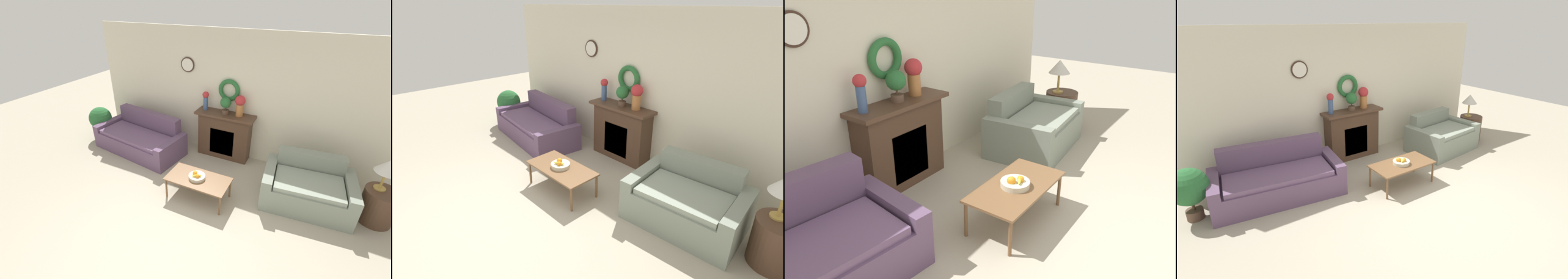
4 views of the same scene
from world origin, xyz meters
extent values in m
plane|color=#ADA38E|center=(0.00, 0.00, 0.00)|extent=(16.00, 16.00, 0.00)
cube|color=beige|center=(0.00, 2.82, 1.35)|extent=(6.80, 0.06, 2.70)
cylinder|color=#382319|center=(-1.11, 2.77, 1.93)|extent=(0.32, 0.02, 0.32)
cylinder|color=white|center=(-1.11, 2.76, 1.93)|extent=(0.27, 0.01, 0.27)
torus|color=#286633|center=(-0.13, 2.74, 1.51)|extent=(0.46, 0.09, 0.46)
cube|color=#4C3323|center=(-0.13, 2.62, 0.50)|extent=(1.13, 0.34, 0.99)
cube|color=black|center=(-0.13, 2.46, 0.42)|extent=(0.54, 0.02, 0.60)
cube|color=orange|center=(-0.13, 2.45, 0.34)|extent=(0.43, 0.01, 0.33)
cube|color=#4C3323|center=(-0.13, 2.58, 1.02)|extent=(1.27, 0.41, 0.05)
cube|color=#604766|center=(-1.98, 1.84, 0.20)|extent=(1.81, 0.97, 0.40)
cube|color=#604766|center=(-1.91, 2.31, 0.42)|extent=(1.74, 0.43, 0.85)
cube|color=#604766|center=(-2.90, 2.06, 0.27)|extent=(0.29, 0.97, 0.54)
cube|color=#604766|center=(-1.02, 1.82, 0.27)|extent=(0.29, 0.97, 0.54)
cube|color=#6A4E70|center=(-1.98, 1.84, 0.44)|extent=(1.73, 0.90, 0.08)
cube|color=gray|center=(1.73, 1.68, 0.23)|extent=(1.19, 0.87, 0.46)
cube|color=gray|center=(1.68, 2.17, 0.41)|extent=(1.14, 0.32, 0.81)
cube|color=gray|center=(1.08, 1.72, 0.30)|extent=(0.26, 0.99, 0.60)
cube|color=gray|center=(2.36, 1.85, 0.30)|extent=(0.26, 0.99, 0.60)
cube|color=gray|center=(1.73, 1.68, 0.50)|extent=(1.14, 0.80, 0.08)
cube|color=brown|center=(-0.02, 1.09, 0.40)|extent=(1.11, 0.58, 0.03)
cylinder|color=brown|center=(-0.54, 0.84, 0.19)|extent=(0.04, 0.04, 0.39)
cylinder|color=brown|center=(0.49, 0.84, 0.19)|extent=(0.04, 0.04, 0.39)
cylinder|color=brown|center=(-0.54, 1.34, 0.19)|extent=(0.04, 0.04, 0.39)
cylinder|color=brown|center=(0.49, 1.34, 0.19)|extent=(0.04, 0.04, 0.39)
cylinder|color=beige|center=(-0.05, 1.09, 0.44)|extent=(0.30, 0.30, 0.06)
sphere|color=#B2231E|center=(-0.09, 1.11, 0.49)|extent=(0.07, 0.07, 0.07)
sphere|color=orange|center=(-0.10, 1.11, 0.49)|extent=(0.08, 0.08, 0.08)
sphere|color=orange|center=(-0.09, 1.10, 0.49)|extent=(0.08, 0.08, 0.08)
sphere|color=orange|center=(-0.02, 1.04, 0.49)|extent=(0.07, 0.07, 0.07)
ellipsoid|color=yellow|center=(-0.03, 1.05, 0.49)|extent=(0.17, 0.12, 0.04)
cylinder|color=#4C3323|center=(2.79, 1.87, 0.29)|extent=(0.52, 0.52, 0.59)
cylinder|color=#B28E42|center=(2.72, 1.92, 0.60)|extent=(0.17, 0.17, 0.02)
cylinder|color=#B28E42|center=(2.72, 1.92, 0.76)|extent=(0.04, 0.04, 0.30)
cone|color=silver|center=(2.72, 1.92, 1.01)|extent=(0.34, 0.34, 0.21)
cylinder|color=#3D5684|center=(-0.60, 2.62, 1.18)|extent=(0.10, 0.10, 0.28)
sphere|color=#B72D33|center=(-0.60, 2.62, 1.38)|extent=(0.14, 0.14, 0.14)
cylinder|color=#AD6B38|center=(0.16, 2.62, 1.17)|extent=(0.15, 0.15, 0.26)
sphere|color=#B72D33|center=(0.16, 2.62, 1.38)|extent=(0.21, 0.21, 0.21)
cylinder|color=brown|center=(-0.14, 2.60, 1.09)|extent=(0.14, 0.14, 0.09)
cylinder|color=#4C3823|center=(-0.14, 2.60, 1.16)|extent=(0.02, 0.02, 0.06)
sphere|color=#286633|center=(-0.14, 2.60, 1.29)|extent=(0.23, 0.23, 0.23)
cylinder|color=brown|center=(-3.21, 2.04, 0.08)|extent=(0.24, 0.24, 0.15)
cylinder|color=#4C3823|center=(-3.21, 2.04, 0.23)|extent=(0.04, 0.04, 0.15)
sphere|color=#286633|center=(-3.21, 2.04, 0.54)|extent=(0.55, 0.55, 0.55)
camera|label=1|loc=(1.59, -2.22, 3.25)|focal=24.00mm
camera|label=2|loc=(3.24, -1.45, 2.75)|focal=28.00mm
camera|label=3|loc=(-2.96, -0.55, 2.36)|focal=35.00mm
camera|label=4|loc=(-3.19, -2.60, 2.79)|focal=28.00mm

